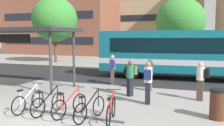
# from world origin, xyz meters

# --- Properties ---
(ground) EXTENTS (200.00, 200.00, 0.00)m
(ground) POSITION_xyz_m (0.00, 0.00, 0.00)
(ground) COLOR gray
(bus_lane_asphalt) EXTENTS (80.00, 7.20, 0.01)m
(bus_lane_asphalt) POSITION_xyz_m (0.00, 9.99, 0.00)
(bus_lane_asphalt) COLOR #232326
(bus_lane_asphalt) RESTS_ON ground
(city_bus) EXTENTS (12.12, 3.06, 3.20)m
(city_bus) POSITION_xyz_m (4.68, 10.00, 1.78)
(city_bus) COLOR #0F6070
(city_bus) RESTS_ON ground
(bike_rack) EXTENTS (4.10, 0.23, 0.70)m
(bike_rack) POSITION_xyz_m (0.78, 0.71, 0.09)
(bike_rack) COLOR #47474C
(bike_rack) RESTS_ON ground
(parked_bicycle_white_0) EXTENTS (0.52, 1.72, 0.99)m
(parked_bicycle_white_0) POSITION_xyz_m (-0.92, 0.67, 0.38)
(parked_bicycle_white_0) COLOR black
(parked_bicycle_white_0) RESTS_ON ground
(parked_bicycle_black_1) EXTENTS (0.52, 1.71, 0.99)m
(parked_bicycle_black_1) POSITION_xyz_m (-0.05, 0.66, 0.38)
(parked_bicycle_black_1) COLOR black
(parked_bicycle_black_1) RESTS_ON ground
(parked_bicycle_red_2) EXTENTS (0.62, 1.68, 0.99)m
(parked_bicycle_red_2) POSITION_xyz_m (0.80, 0.69, 0.38)
(parked_bicycle_red_2) COLOR black
(parked_bicycle_red_2) RESTS_ON ground
(parked_bicycle_black_3) EXTENTS (0.56, 1.70, 0.99)m
(parked_bicycle_black_3) POSITION_xyz_m (1.64, 0.58, 0.38)
(parked_bicycle_black_3) COLOR black
(parked_bicycle_black_3) RESTS_ON ground
(parked_bicycle_red_4) EXTENTS (0.52, 1.70, 0.99)m
(parked_bicycle_red_4) POSITION_xyz_m (2.37, 0.63, 0.38)
(parked_bicycle_red_4) COLOR black
(parked_bicycle_red_4) RESTS_ON ground
(transit_shelter) EXTENTS (7.04, 3.26, 3.26)m
(transit_shelter) POSITION_xyz_m (-4.59, 4.36, 3.05)
(transit_shelter) COLOR #38383D
(transit_shelter) RESTS_ON ground
(commuter_black_pack_0) EXTENTS (0.56, 0.38, 1.70)m
(commuter_black_pack_0) POSITION_xyz_m (5.18, 4.43, 0.99)
(commuter_black_pack_0) COLOR #47382D
(commuter_black_pack_0) RESTS_ON ground
(commuter_red_pack_1) EXTENTS (0.45, 0.59, 1.66)m
(commuter_red_pack_1) POSITION_xyz_m (2.71, 5.69, 0.95)
(commuter_red_pack_1) COLOR #565660
(commuter_red_pack_1) RESTS_ON ground
(commuter_olive_pack_2) EXTENTS (0.52, 0.60, 1.72)m
(commuter_olive_pack_2) POSITION_xyz_m (2.07, 4.22, 0.99)
(commuter_olive_pack_2) COLOR black
(commuter_olive_pack_2) RESTS_ON ground
(commuter_navy_pack_3) EXTENTS (0.44, 0.58, 1.73)m
(commuter_navy_pack_3) POSITION_xyz_m (0.31, 6.62, 1.00)
(commuter_navy_pack_3) COLOR #47382D
(commuter_navy_pack_3) RESTS_ON ground
(commuter_navy_pack_4) EXTENTS (0.38, 0.55, 1.78)m
(commuter_navy_pack_4) POSITION_xyz_m (3.10, 3.09, 1.03)
(commuter_navy_pack_4) COLOR black
(commuter_navy_pack_4) RESTS_ON ground
(trash_bin) EXTENTS (0.55, 0.55, 1.03)m
(trash_bin) POSITION_xyz_m (5.68, 2.08, 0.52)
(trash_bin) COLOR #4C2819
(trash_bin) RESTS_ON ground
(street_tree_1) EXTENTS (4.94, 4.94, 6.74)m
(street_tree_1) POSITION_xyz_m (3.33, 18.79, 4.45)
(street_tree_1) COLOR brown
(street_tree_1) RESTS_ON ground
(street_tree_2) EXTENTS (5.01, 5.01, 7.23)m
(street_tree_2) POSITION_xyz_m (-10.06, 16.75, 4.77)
(street_tree_2) COLOR brown
(street_tree_2) RESTS_ON ground
(building_left_wing) EXTENTS (18.23, 11.45, 15.24)m
(building_left_wing) POSITION_xyz_m (-17.27, 31.13, 7.62)
(building_left_wing) COLOR brown
(building_left_wing) RESTS_ON ground
(building_centre_block) EXTENTS (16.63, 11.81, 11.63)m
(building_centre_block) POSITION_xyz_m (-2.36, 41.07, 5.82)
(building_centre_block) COLOR tan
(building_centre_block) RESTS_ON ground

